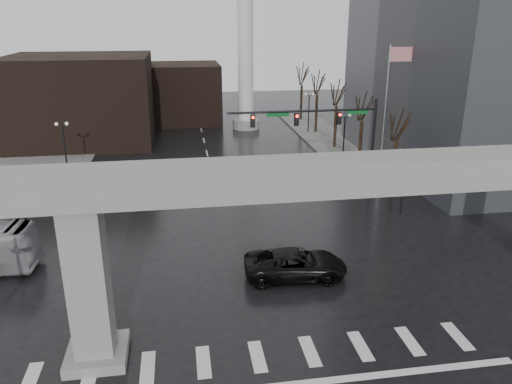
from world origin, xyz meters
TOP-DOWN VIEW (x-y plane):
  - ground at (0.00, 0.00)m, footprint 160.00×160.00m
  - sidewalk_ne at (26.00, 36.00)m, footprint 28.00×36.00m
  - elevated_guideway at (1.26, 0.00)m, footprint 48.00×2.60m
  - building_far_left at (-14.00, 42.00)m, footprint 16.00×14.00m
  - building_far_mid at (-2.00, 52.00)m, footprint 10.00×10.00m
  - smokestack at (6.00, 46.00)m, footprint 3.60×3.60m
  - signal_mast_arm at (8.99, 18.80)m, footprint 12.12×0.43m
  - flagpole_assembly at (15.29, 22.00)m, footprint 2.06×0.12m
  - lamp_right_0 at (13.50, 14.00)m, footprint 1.22×0.32m
  - lamp_right_1 at (13.50, 28.00)m, footprint 1.22×0.32m
  - lamp_right_2 at (13.50, 42.00)m, footprint 1.22×0.32m
  - lamp_left_0 at (-13.50, 14.00)m, footprint 1.22×0.32m
  - lamp_left_1 at (-13.50, 28.00)m, footprint 1.22×0.32m
  - lamp_left_2 at (-13.50, 42.00)m, footprint 1.22×0.32m
  - tree_right_0 at (14.53, 18.02)m, footprint 1.09×1.58m
  - tree_right_1 at (14.53, 26.02)m, footprint 1.09×1.61m
  - tree_right_2 at (14.53, 34.02)m, footprint 1.10×1.63m
  - tree_right_3 at (14.53, 42.02)m, footprint 1.11×1.66m
  - tree_right_4 at (14.53, 50.02)m, footprint 1.12×1.69m
  - pickup_truck at (3.30, 5.74)m, footprint 6.09×3.19m
  - far_car at (-3.39, 24.40)m, footprint 1.97×4.50m

SIDE VIEW (x-z plane):
  - ground at x=0.00m, z-range 0.00..0.00m
  - sidewalk_ne at x=26.00m, z-range 0.00..0.15m
  - far_car at x=-3.39m, z-range 0.00..1.51m
  - pickup_truck at x=3.30m, z-range 0.00..1.64m
  - tree_right_0 at x=14.53m, z-range -0.97..6.54m
  - tree_right_1 at x=14.53m, z-range -0.99..6.69m
  - tree_right_2 at x=14.53m, z-range -1.01..6.84m
  - tree_right_3 at x=14.53m, z-range -1.03..6.99m
  - tree_right_4 at x=14.53m, z-range -1.05..7.14m
  - lamp_right_0 at x=13.50m, z-range 0.92..6.03m
  - lamp_right_1 at x=13.50m, z-range 0.92..6.03m
  - lamp_right_2 at x=13.50m, z-range 0.92..6.03m
  - lamp_left_0 at x=-13.50m, z-range 0.92..6.03m
  - lamp_left_1 at x=-13.50m, z-range 0.92..6.03m
  - lamp_left_2 at x=-13.50m, z-range 0.92..6.03m
  - building_far_mid at x=-2.00m, z-range 0.00..8.00m
  - building_far_left at x=-14.00m, z-range 0.00..10.00m
  - signal_mast_arm at x=8.99m, z-range 1.83..9.83m
  - elevated_guideway at x=1.26m, z-range 2.53..11.23m
  - flagpole_assembly at x=15.29m, z-range 1.53..13.53m
  - smokestack at x=6.00m, z-range -1.65..28.35m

